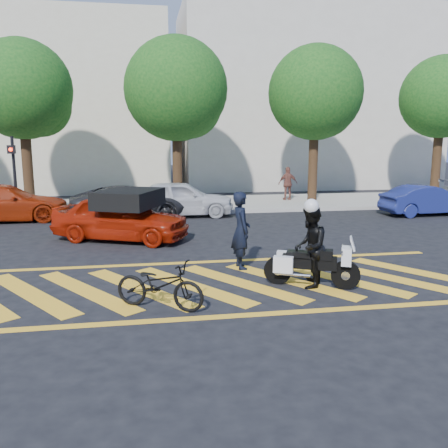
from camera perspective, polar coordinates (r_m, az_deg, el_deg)
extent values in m
plane|color=black|center=(10.43, -0.61, -7.25)|extent=(90.00, 90.00, 0.00)
cube|color=#9E998E|center=(22.09, -5.54, 2.33)|extent=(60.00, 5.00, 0.15)
cube|color=yellow|center=(10.57, -22.18, -7.78)|extent=(2.43, 3.21, 0.01)
cube|color=yellow|center=(10.38, -16.20, -7.73)|extent=(2.43, 3.21, 0.01)
cube|color=yellow|center=(10.31, -10.07, -7.60)|extent=(2.43, 3.21, 0.01)
cube|color=yellow|center=(10.36, -3.92, -7.38)|extent=(2.43, 3.21, 0.01)
cube|color=yellow|center=(10.52, 2.10, -7.08)|extent=(2.43, 3.21, 0.01)
cube|color=yellow|center=(10.79, 7.87, -6.73)|extent=(2.43, 3.21, 0.01)
cube|color=yellow|center=(11.16, 13.30, -6.33)|extent=(2.43, 3.21, 0.01)
cube|color=yellow|center=(11.62, 18.33, -5.91)|extent=(2.43, 3.21, 0.01)
cube|color=yellow|center=(12.17, 22.93, -5.48)|extent=(2.43, 3.21, 0.01)
cube|color=yellow|center=(8.66, 1.41, -10.98)|extent=(12.00, 0.20, 0.01)
cube|color=yellow|center=(12.23, -2.02, -4.56)|extent=(12.00, 0.20, 0.01)
cube|color=beige|center=(31.53, -22.05, 13.01)|extent=(16.00, 8.00, 10.00)
cube|color=beige|center=(32.66, 9.50, 14.38)|extent=(16.00, 8.00, 11.00)
cylinder|color=black|center=(22.40, -22.57, 6.64)|extent=(0.44, 0.44, 4.00)
sphere|color=#134916|center=(22.45, -23.15, 14.69)|extent=(4.20, 4.20, 4.20)
sphere|color=#134916|center=(22.58, -21.34, 13.18)|extent=(2.73, 2.73, 2.73)
cylinder|color=black|center=(21.90, -5.63, 7.32)|extent=(0.44, 0.44, 4.00)
sphere|color=#134916|center=(21.97, -5.79, 15.85)|extent=(4.60, 4.60, 4.60)
sphere|color=#134916|center=(22.27, -4.22, 14.02)|extent=(2.99, 2.99, 2.99)
cylinder|color=black|center=(23.29, 10.67, 7.37)|extent=(0.44, 0.44, 4.00)
sphere|color=#134916|center=(23.35, 10.94, 15.26)|extent=(4.40, 4.40, 4.40)
sphere|color=#134916|center=(23.79, 12.02, 13.53)|extent=(2.86, 2.86, 2.86)
cylinder|color=black|center=(26.26, 24.20, 6.97)|extent=(0.44, 0.44, 4.00)
sphere|color=#134916|center=(26.30, 24.71, 13.71)|extent=(4.00, 4.00, 4.00)
sphere|color=#134916|center=(26.85, 25.33, 12.29)|extent=(2.60, 2.60, 2.60)
cylinder|color=black|center=(20.29, -23.85, 5.11)|extent=(0.12, 0.12, 3.20)
cube|color=black|center=(20.04, -24.21, 8.18)|extent=(0.28, 0.18, 0.32)
sphere|color=#FF260C|center=(19.94, -24.29, 8.17)|extent=(0.14, 0.14, 0.14)
imported|color=black|center=(11.46, 2.06, -0.77)|extent=(0.50, 0.72, 1.88)
imported|color=black|center=(8.95, -7.75, -7.26)|extent=(1.84, 1.36, 0.92)
cylinder|color=black|center=(10.45, 6.50, -5.54)|extent=(0.61, 0.37, 0.61)
cylinder|color=silver|center=(10.45, 6.50, -5.54)|extent=(0.23, 0.21, 0.18)
cylinder|color=black|center=(10.35, 14.42, -5.97)|extent=(0.61, 0.37, 0.61)
cylinder|color=silver|center=(10.35, 14.42, -5.97)|extent=(0.23, 0.21, 0.18)
cube|color=black|center=(10.32, 10.23, -4.53)|extent=(1.14, 0.70, 0.28)
cube|color=black|center=(10.26, 11.80, -3.62)|extent=(0.49, 0.42, 0.20)
cube|color=black|center=(10.30, 8.98, -3.57)|extent=(0.59, 0.50, 0.11)
cube|color=silver|center=(10.24, 14.53, -3.75)|extent=(0.35, 0.44, 0.37)
cube|color=silver|center=(10.61, 7.51, -4.19)|extent=(0.45, 0.32, 0.35)
cube|color=silver|center=(10.15, 7.15, -4.86)|extent=(0.45, 0.32, 0.35)
imported|color=black|center=(10.22, 10.31, -2.70)|extent=(0.96, 1.05, 1.75)
imported|color=#9C1A07|center=(14.99, -12.32, 0.77)|extent=(4.52, 3.25, 1.43)
imported|color=#952309|center=(19.89, -25.02, 2.33)|extent=(4.97, 2.31, 1.41)
imported|color=black|center=(19.19, -11.21, 2.65)|extent=(4.71, 2.37, 1.28)
imported|color=silver|center=(19.23, -5.26, 3.08)|extent=(4.35, 1.96, 1.45)
imported|color=navy|center=(21.17, 23.21, 2.65)|extent=(3.80, 1.52, 1.23)
imported|color=brown|center=(23.20, 7.69, 4.85)|extent=(0.95, 0.41, 1.61)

